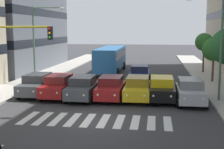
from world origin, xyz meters
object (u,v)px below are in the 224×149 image
car_2 (138,88)px  car_0 (190,91)px  car_3 (111,88)px  car_6 (37,85)px  car_1 (162,89)px  street_tree_2 (214,50)px  street_tree_3 (204,42)px  traffic_light_gantry (3,54)px  car_row2_0 (140,74)px  street_lamp_left (216,37)px  street_lamp_right (39,36)px  bus_behind_traffic (111,57)px  car_4 (83,88)px  car_5 (59,86)px

car_2 → car_0: bearing=171.6°
car_3 → car_6: (5.87, -0.53, 0.00)m
car_1 → street_tree_2: size_ratio=1.06×
street_tree_3 → car_2: bearing=66.0°
traffic_light_gantry → car_2: bearing=-145.2°
car_2 → car_row2_0: same height
car_1 → street_tree_2: (-4.98, -8.38, 2.33)m
car_2 → street_tree_2: street_tree_2 is taller
car_1 → car_3: size_ratio=1.00×
street_lamp_left → street_lamp_right: 15.58m
car_3 → street_tree_3: bearing=-119.7°
car_0 → car_2: size_ratio=1.00×
car_2 → street_lamp_left: size_ratio=0.60×
car_0 → car_6: size_ratio=1.00×
car_0 → car_6: bearing=-4.9°
street_tree_2 → bus_behind_traffic: bearing=-28.9°
car_1 → street_tree_2: street_tree_2 is taller
car_2 → street_lamp_right: size_ratio=0.63×
street_tree_2 → street_tree_3: street_tree_3 is taller
car_row2_0 → street_lamp_right: bearing=14.3°
car_2 → car_6: same height
traffic_light_gantry → street_lamp_right: (1.74, -10.44, 0.80)m
street_lamp_right → car_row2_0: bearing=-165.7°
car_3 → car_6: size_ratio=1.00×
car_0 → car_3: (5.68, -0.46, 0.00)m
car_6 → car_2: bearing=176.8°
street_tree_2 → traffic_light_gantry: bearing=43.8°
car_6 → street_tree_3: bearing=-134.6°
car_3 → car_4: size_ratio=1.00×
car_1 → street_lamp_left: street_lamp_left is taller
car_1 → car_6: size_ratio=1.00×
street_lamp_right → car_3: bearing=144.7°
car_5 → street_tree_3: size_ratio=0.97×
car_0 → street_tree_2: bearing=-108.5°
car_0 → street_lamp_left: street_lamp_left is taller
car_3 → street_tree_3: (-8.76, -15.37, 2.76)m
bus_behind_traffic → street_lamp_left: 17.32m
car_0 → car_5: size_ratio=1.00×
street_lamp_left → street_tree_2: bearing=-99.2°
car_1 → bus_behind_traffic: bearing=-68.0°
car_6 → traffic_light_gantry: (-0.22, 5.73, 2.82)m
car_2 → street_tree_3: 16.95m
car_2 → street_tree_3: (-6.79, -15.29, 2.76)m
traffic_light_gantry → car_3: bearing=-137.4°
bus_behind_traffic → street_tree_2: bearing=151.1°
car_2 → car_3: same height
car_row2_0 → car_0: bearing=116.2°
car_2 → car_4: 4.04m
car_2 → street_lamp_right: bearing=-28.8°
car_1 → car_0: bearing=162.1°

